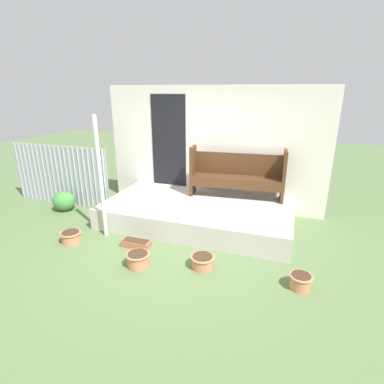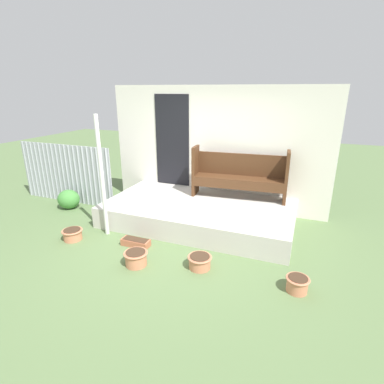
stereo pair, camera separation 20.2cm
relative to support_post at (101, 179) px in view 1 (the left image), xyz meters
name	(u,v)px [view 1 (the left image)]	position (x,y,z in m)	size (l,w,h in m)	color
ground_plane	(176,244)	(1.32, 0.10, -1.07)	(24.00, 24.00, 0.00)	#5B7547
porch_slab	(197,213)	(1.40, 1.06, -0.87)	(3.60, 1.92, 0.41)	beige
house_wall	(210,149)	(1.36, 2.05, 0.24)	(4.80, 0.08, 2.60)	white
fence_corrugated	(60,175)	(-1.87, 1.07, -0.40)	(2.49, 0.05, 1.35)	#9EA3A8
support_post	(101,179)	(0.00, 0.00, 0.00)	(0.07, 0.07, 2.14)	silver
bench	(237,173)	(2.03, 1.70, -0.15)	(1.90, 0.56, 1.01)	#4C2D19
flower_pot_left	(71,236)	(-0.43, -0.41, -0.96)	(0.36, 0.36, 0.19)	tan
flower_pot_middle	(138,259)	(1.04, -0.70, -0.95)	(0.36, 0.36, 0.22)	tan
flower_pot_right	(202,261)	(1.96, -0.42, -0.96)	(0.36, 0.36, 0.20)	tan
flower_pot_far_right	(301,281)	(3.33, -0.47, -0.95)	(0.31, 0.31, 0.21)	tan
planter_box_rect	(136,243)	(0.72, -0.19, -1.01)	(0.49, 0.19, 0.12)	#B76647
shrub_by_fence	(64,201)	(-1.55, 0.73, -0.86)	(0.49, 0.44, 0.42)	#478C3D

